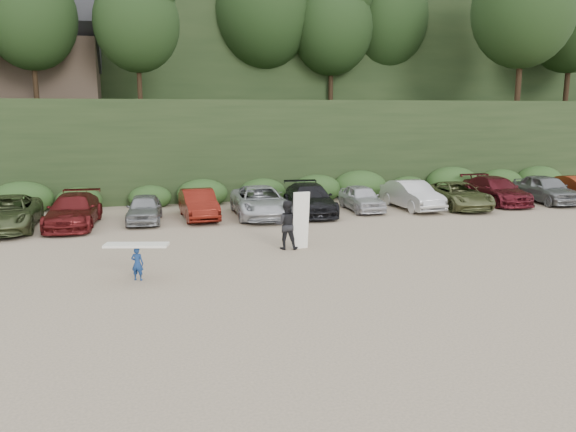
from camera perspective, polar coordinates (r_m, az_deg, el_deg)
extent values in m
plane|color=tan|center=(19.54, 2.64, -5.31)|extent=(120.00, 120.00, 0.00)
cube|color=black|center=(40.37, -6.88, 7.23)|extent=(80.00, 14.00, 6.00)
cube|color=black|center=(58.23, -9.60, 13.13)|extent=(90.00, 30.00, 16.00)
ellipsoid|color=black|center=(40.68, -7.14, 18.55)|extent=(66.00, 12.00, 10.00)
cube|color=#2B491E|center=(33.14, -5.87, 2.34)|extent=(46.20, 2.00, 1.20)
cube|color=brown|center=(42.44, -24.17, 13.32)|extent=(8.00, 6.00, 4.00)
imported|color=#475330|center=(28.52, -26.68, 0.24)|extent=(2.72, 5.63, 1.55)
imported|color=#5C1516|center=(28.12, -20.95, 0.51)|extent=(2.53, 5.36, 1.51)
imported|color=gray|center=(28.20, -14.39, 0.75)|extent=(1.93, 4.09, 1.35)
imported|color=#62160E|center=(28.58, -9.08, 1.20)|extent=(1.73, 4.51, 1.47)
imported|color=#B8BABF|center=(28.77, -2.85, 1.46)|extent=(2.84, 5.69, 1.55)
imported|color=black|center=(29.58, 2.20, 1.73)|extent=(2.61, 5.52, 1.55)
imported|color=silver|center=(30.79, 7.48, 1.84)|extent=(1.76, 4.10, 1.38)
imported|color=#B9B9B9|center=(31.74, 12.47, 2.09)|extent=(1.87, 4.77, 1.55)
imported|color=#5C6239|center=(32.78, 16.90, 2.04)|extent=(2.76, 5.31, 1.43)
imported|color=#58141C|center=(35.05, 20.37, 2.46)|extent=(2.38, 5.38, 1.53)
imported|color=slate|center=(36.49, 24.73, 2.53)|extent=(2.34, 4.96, 1.64)
imported|color=navy|center=(18.66, -15.05, -4.70)|extent=(0.47, 0.40, 1.10)
cube|color=white|center=(18.51, -15.15, -2.86)|extent=(2.09, 1.04, 0.08)
imported|color=black|center=(21.97, -0.17, -0.90)|extent=(1.12, 0.98, 1.94)
cube|color=white|center=(21.91, 1.29, -0.47)|extent=(0.65, 0.36, 2.28)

